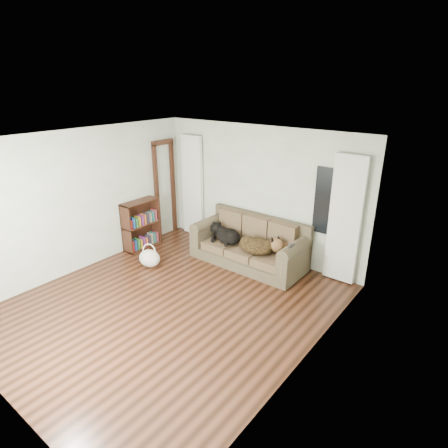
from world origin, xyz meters
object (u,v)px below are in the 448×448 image
Objects in this scene: sofa at (248,242)px; tote_bag at (150,258)px; dog_black_lab at (227,235)px; dog_shepherd at (258,246)px; bookshelf at (141,225)px.

tote_bag is (-1.42, -1.28, -0.29)m from sofa.
dog_shepherd is at bearing 27.52° from dog_black_lab.
bookshelf is at bearing 147.51° from tote_bag.
sofa is 4.90× the size of tote_bag.
bookshelf reaches higher than tote_bag.
sofa is 3.15× the size of dog_shepherd.
bookshelf is (-0.81, 0.51, 0.34)m from tote_bag.
bookshelf reaches higher than sofa.
dog_black_lab is at bearing -1.92° from dog_shepherd.
dog_shepherd is at bearing -19.62° from sofa.
bookshelf is at bearing -161.14° from sofa.
tote_bag is at bearing -138.12° from sofa.
sofa reaches higher than dog_shepherd.
dog_shepherd is (0.30, -0.11, 0.04)m from sofa.
dog_shepherd reaches higher than dog_black_lab.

